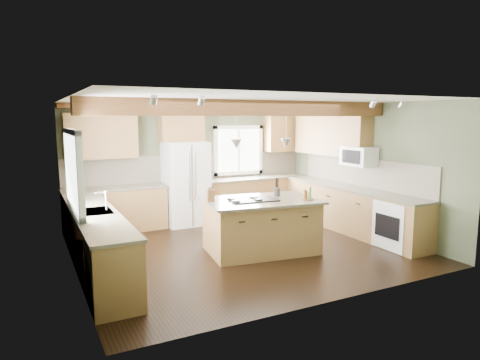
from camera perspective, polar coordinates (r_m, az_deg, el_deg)
name	(u,v)px	position (r m, az deg, el deg)	size (l,w,h in m)	color
floor	(243,248)	(7.74, 0.39, -9.08)	(5.60, 5.60, 0.00)	black
ceiling	(243,101)	(7.39, 0.41, 10.54)	(5.60, 5.60, 0.00)	silver
wall_back	(192,163)	(9.73, -6.38, 2.28)	(5.60, 5.60, 0.00)	#434B35
wall_left	(72,188)	(6.67, -21.52, -1.02)	(5.00, 5.00, 0.00)	#434B35
wall_right	(365,168)	(9.08, 16.31, 1.57)	(5.00, 5.00, 0.00)	#434B35
ceiling_beam	(251,108)	(7.13, 1.51, 9.57)	(5.55, 0.26, 0.26)	#532D17
soffit_trim	(193,107)	(9.58, -6.29, 9.62)	(5.55, 0.20, 0.10)	#532D17
backsplash_back	(193,167)	(9.72, -6.34, 1.75)	(5.58, 0.03, 0.58)	brown
backsplash_right	(362,172)	(9.11, 16.00, 1.04)	(0.03, 3.70, 0.58)	brown
base_cab_back_left	(116,210)	(9.10, -16.24, -3.90)	(2.02, 0.60, 0.88)	brown
counter_back_left	(115,188)	(9.02, -16.36, -1.04)	(2.06, 0.64, 0.04)	#453F33
base_cab_back_right	(256,197)	(10.20, 2.16, -2.27)	(2.62, 0.60, 0.88)	brown
counter_back_right	(256,178)	(10.13, 2.18, 0.29)	(2.66, 0.64, 0.04)	#453F33
base_cab_left	(96,242)	(6.93, -18.69, -7.82)	(0.60, 3.70, 0.88)	brown
counter_left	(94,212)	(6.82, -18.87, -4.10)	(0.64, 3.74, 0.04)	#453F33
base_cab_right	(350,210)	(9.05, 14.48, -3.90)	(0.60, 3.70, 0.88)	brown
counter_right	(351,188)	(8.97, 14.59, -1.02)	(0.64, 3.74, 0.04)	#453F33
upper_cab_back_left	(101,136)	(9.00, -18.04, 5.60)	(1.40, 0.35, 0.90)	brown
upper_cab_over_fridge	(182,125)	(9.41, -7.81, 7.24)	(0.96, 0.35, 0.70)	brown
upper_cab_right	(331,134)	(9.59, 12.01, 5.96)	(0.35, 2.20, 0.90)	brown
upper_cab_back_corner	(283,133)	(10.56, 5.74, 6.30)	(0.90, 0.35, 0.90)	brown
window_left	(72,171)	(6.68, -21.50, 1.17)	(0.04, 1.60, 1.05)	white
window_back	(238,150)	(10.15, -0.26, 4.00)	(1.10, 0.04, 1.00)	white
sink	(94,212)	(6.82, -18.87, -4.06)	(0.50, 0.65, 0.03)	#262628
faucet	(106,202)	(6.82, -17.43, -2.76)	(0.02, 0.02, 0.28)	#B2B2B7
dishwasher	(113,269)	(5.71, -16.63, -11.32)	(0.60, 0.60, 0.84)	white
oven	(399,225)	(8.15, 20.49, -5.59)	(0.60, 0.72, 0.84)	white
microwave	(359,156)	(8.87, 15.56, 3.07)	(0.40, 0.70, 0.38)	white
pendant_left	(236,144)	(7.08, -0.48, 4.80)	(0.18, 0.18, 0.16)	#B2B2B7
pendant_right	(286,143)	(7.42, 6.15, 4.92)	(0.18, 0.18, 0.16)	#B2B2B7
refrigerator	(186,184)	(9.32, -7.24, -0.47)	(0.90, 0.74, 1.80)	white
island	(261,227)	(7.46, 2.83, -6.23)	(1.81, 1.10, 0.88)	brown
island_top	(261,201)	(7.36, 2.86, -2.77)	(1.93, 1.23, 0.04)	#453F33
cooktop	(253,199)	(7.30, 1.76, -2.61)	(0.78, 0.52, 0.02)	black
knife_block	(211,196)	(7.20, -3.95, -2.08)	(0.12, 0.09, 0.20)	brown
utensil_crock	(277,192)	(7.70, 4.95, -1.57)	(0.11, 0.11, 0.15)	#3D3731
bottle_tray	(308,194)	(7.41, 9.02, -1.81)	(0.23, 0.23, 0.21)	brown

